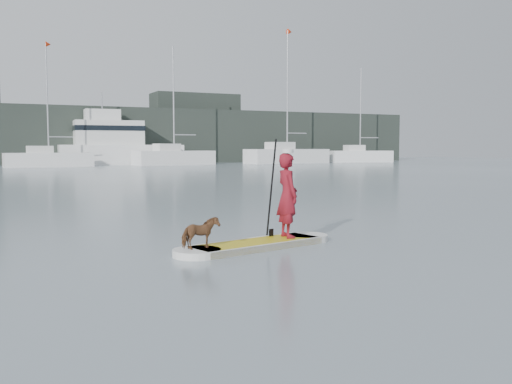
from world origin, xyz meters
name	(u,v)px	position (x,y,z in m)	size (l,w,h in m)	color
ground	(229,238)	(0.00, 0.00, 0.00)	(140.00, 140.00, 0.00)	slate
paddleboard	(256,245)	(-0.01, -1.26, 0.06)	(3.23, 1.40, 0.12)	gold
paddler	(287,195)	(0.71, -1.09, 0.90)	(0.57, 0.37, 1.56)	maroon
white_cap	(288,151)	(0.71, -1.09, 1.72)	(0.22, 0.22, 0.07)	silver
dog	(200,233)	(-1.15, -1.54, 0.38)	(0.28, 0.62, 0.52)	brown
paddle	(271,200)	(0.50, -0.85, 0.80)	(0.10, 0.30, 2.00)	black
sailboat_d	(48,158)	(0.59, 44.05, 0.80)	(7.69, 2.83, 11.13)	white
sailboat_e	(174,157)	(12.47, 44.72, 0.83)	(8.32, 3.73, 11.64)	white
sailboat_f	(287,154)	(25.45, 45.08, 0.98)	(10.02, 4.20, 14.55)	white
motor_yacht_a	(116,144)	(7.51, 48.35, 2.06)	(12.38, 4.43, 7.32)	white
shore_mass	(33,135)	(0.00, 53.00, 3.00)	(90.00, 6.00, 6.00)	black
shore_building_east	(195,128)	(18.00, 54.00, 4.00)	(10.00, 4.00, 8.00)	black
sailboat_g	(359,155)	(35.18, 45.12, 0.80)	(7.73, 3.84, 10.92)	white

